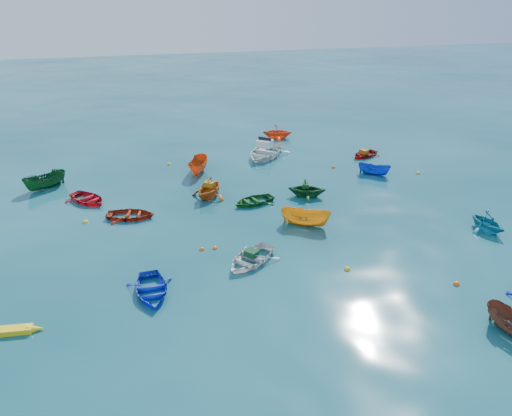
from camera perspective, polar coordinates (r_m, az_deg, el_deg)
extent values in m
plane|color=#093B45|center=(27.99, 2.46, -4.94)|extent=(160.00, 160.00, 0.00)
imported|color=#0F2AC7|center=(25.00, -11.85, -9.55)|extent=(2.45, 3.33, 0.67)
imported|color=silver|center=(26.94, -0.66, -6.22)|extent=(4.11, 4.00, 0.70)
imported|color=#C95C12|center=(34.88, -5.33, 1.28)|extent=(3.80, 3.87, 1.55)
imported|color=orange|center=(30.95, 5.64, -1.95)|extent=(3.29, 2.64, 1.21)
imported|color=#13551B|center=(33.72, -0.30, 0.53)|extent=(3.38, 2.83, 0.60)
imported|color=teal|center=(33.26, 24.75, -2.30)|extent=(2.56, 2.85, 1.34)
imported|color=#9D240D|center=(32.70, -14.08, -1.09)|extent=(3.48, 2.86, 0.63)
imported|color=#D14C13|center=(39.40, -6.56, 4.06)|extent=(2.36, 3.53, 1.28)
imported|color=#11491E|center=(34.98, 5.80, 1.33)|extent=(3.21, 3.00, 1.36)
imported|color=#A1120D|center=(43.77, 12.26, 5.80)|extent=(3.29, 2.96, 0.56)
imported|color=#0E38B5|center=(39.83, 13.29, 3.77)|extent=(2.55, 2.28, 0.97)
imported|color=red|center=(35.85, -18.64, 0.69)|extent=(3.72, 3.84, 0.65)
imported|color=#F85017|center=(47.80, 2.44, 7.98)|extent=(3.26, 2.98, 1.46)
imported|color=#10471E|center=(39.23, -22.82, 2.10)|extent=(3.36, 2.81, 1.25)
imported|color=white|center=(42.73, 1.00, 5.91)|extent=(5.74, 5.97, 1.61)
cube|color=#10411F|center=(26.74, -0.54, -5.19)|extent=(0.83, 0.85, 0.33)
cube|color=#BC7313|center=(34.56, -5.35, 2.74)|extent=(0.86, 0.83, 0.33)
cube|color=#104218|center=(34.66, 5.70, 2.59)|extent=(0.64, 0.72, 0.29)
cube|color=#B55B12|center=(43.55, 12.23, 6.33)|extent=(0.76, 0.83, 0.33)
sphere|color=orange|center=(28.32, -4.72, -4.63)|extent=(0.29, 0.29, 0.29)
sphere|color=yellow|center=(26.73, 10.38, -6.95)|extent=(0.33, 0.33, 0.33)
sphere|color=#FD550D|center=(27.05, 21.91, -8.12)|extent=(0.33, 0.33, 0.33)
sphere|color=yellow|center=(32.89, -18.90, -1.57)|extent=(0.34, 0.34, 0.34)
sphere|color=#FF620D|center=(28.27, -6.20, -4.76)|extent=(0.29, 0.29, 0.29)
sphere|color=#FFF11A|center=(32.12, 4.45, -0.85)|extent=(0.31, 0.31, 0.31)
sphere|color=orange|center=(31.14, 4.66, -1.73)|extent=(0.35, 0.35, 0.35)
sphere|color=gold|center=(41.45, -9.92, 4.92)|extent=(0.31, 0.31, 0.31)
sphere|color=#E25A0C|center=(40.60, 8.84, 4.57)|extent=(0.32, 0.32, 0.32)
sphere|color=gold|center=(40.88, 18.02, 3.75)|extent=(0.35, 0.35, 0.35)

